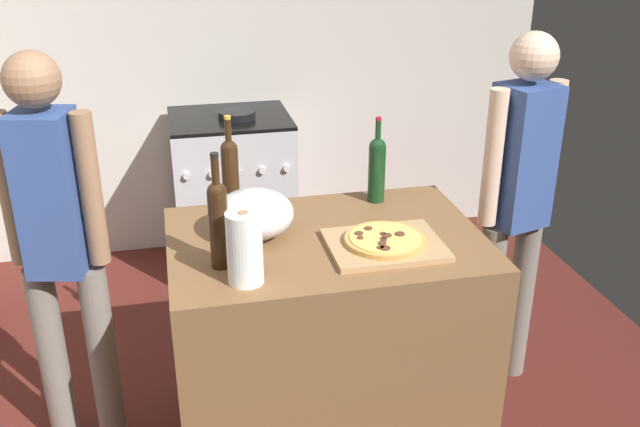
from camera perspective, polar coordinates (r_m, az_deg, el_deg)
ground_plane at (r=3.56m, az=-3.62°, el=-11.48°), size 3.81×3.27×0.02m
kitchen_wall_rear at (r=4.34m, az=-7.12°, el=13.84°), size 3.81×0.10×2.60m
counter at (r=2.80m, az=0.45°, el=-10.47°), size 1.14×0.79×0.93m
cutting_board at (r=2.50m, az=5.24°, el=-2.53°), size 0.40×0.32×0.02m
pizza at (r=2.49m, az=5.25°, el=-2.11°), size 0.29×0.29×0.03m
mixing_bowl at (r=2.55m, az=-5.33°, el=-0.03°), size 0.29×0.29×0.18m
paper_towel_roll at (r=2.24m, az=-6.08°, el=-2.78°), size 0.11×0.11×0.24m
wine_bottle_amber at (r=2.32m, az=-8.19°, el=-0.51°), size 0.06×0.06×0.40m
wine_bottle_green at (r=2.84m, az=4.60°, el=3.78°), size 0.07×0.07×0.35m
wine_bottle_dark at (r=2.76m, az=-7.24°, el=3.40°), size 0.07×0.07×0.38m
stove at (r=4.18m, az=-6.98°, el=1.60°), size 0.67×0.60×0.98m
person_in_stripes at (r=2.75m, az=-20.30°, el=-2.05°), size 0.36×0.24×1.60m
person_in_red at (r=3.07m, az=15.57°, el=1.34°), size 0.37×0.25×1.59m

